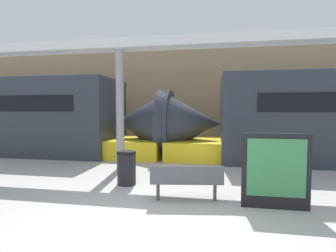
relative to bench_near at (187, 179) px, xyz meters
The scene contains 7 objects.
ground_plane 1.38m from the bench_near, 106.95° to the right, with size 60.00×60.00×0.00m, color #B2AFA8.
station_wall 9.00m from the bench_near, 92.47° to the left, with size 56.00×0.20×5.00m, color #9E8460.
bench_near is the anchor object (origin of this frame).
trash_bin 1.87m from the bench_near, 149.05° to the left, with size 0.48×0.48×0.83m.
poster_board 1.71m from the bench_near, ahead, with size 1.24×0.07×1.44m.
support_column_near 3.73m from the bench_near, 132.81° to the left, with size 0.25×0.25×3.70m, color gray.
canopy_beam 4.84m from the bench_near, 132.81° to the left, with size 28.00×0.60×0.28m, color silver.
Camera 1 is at (0.92, -3.97, 1.89)m, focal length 28.00 mm.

